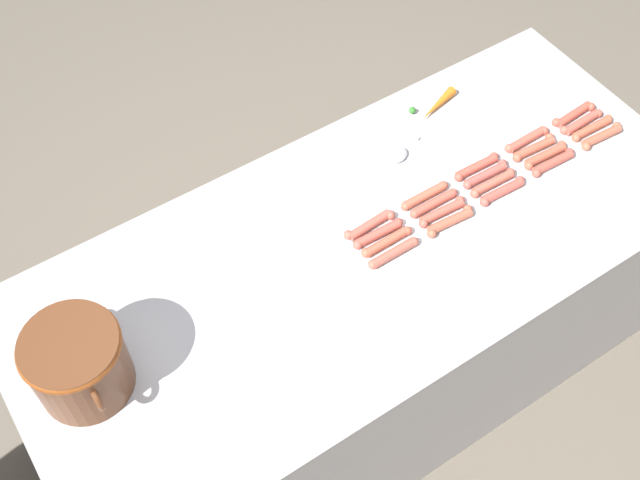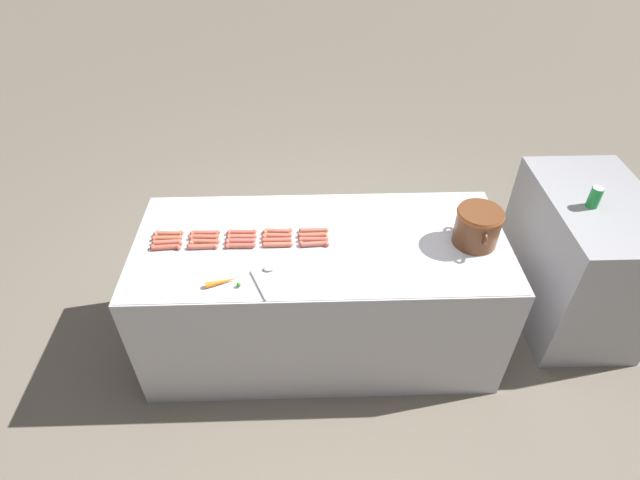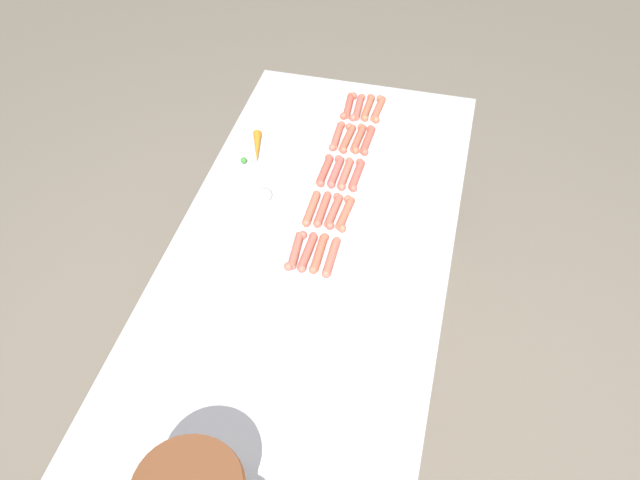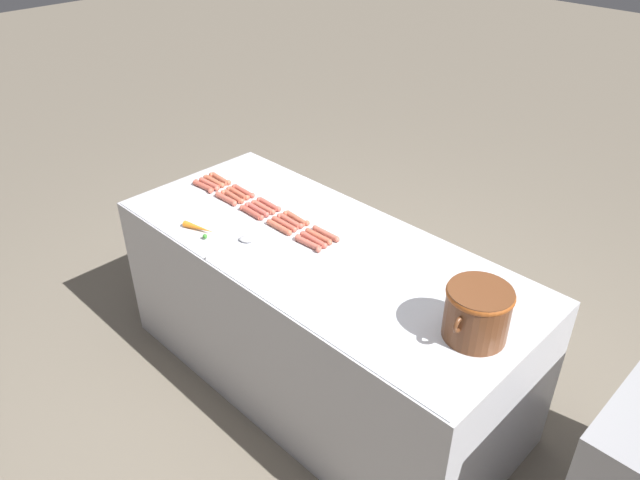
# 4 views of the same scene
# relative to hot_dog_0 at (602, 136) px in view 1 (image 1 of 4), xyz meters

# --- Properties ---
(ground_plane) EXTENTS (20.00, 20.00, 0.00)m
(ground_plane) POSITION_rel_hot_dog_0_xyz_m (0.08, 0.84, -0.85)
(ground_plane) COLOR #756B5B
(griddle_counter) EXTENTS (0.89, 2.05, 0.84)m
(griddle_counter) POSITION_rel_hot_dog_0_xyz_m (0.08, 0.84, -0.43)
(griddle_counter) COLOR #BCBCC1
(griddle_counter) RESTS_ON ground_plane
(hot_dog_0) EXTENTS (0.04, 0.17, 0.03)m
(hot_dog_0) POSITION_rel_hot_dog_0_xyz_m (0.00, 0.00, 0.00)
(hot_dog_0) COLOR #C8674B
(hot_dog_0) RESTS_ON griddle_counter
(hot_dog_1) EXTENTS (0.03, 0.17, 0.03)m
(hot_dog_1) POSITION_rel_hot_dog_0_xyz_m (0.00, 0.20, 0.00)
(hot_dog_1) COLOR #C25949
(hot_dog_1) RESTS_ON griddle_counter
(hot_dog_2) EXTENTS (0.03, 0.17, 0.03)m
(hot_dog_2) POSITION_rel_hot_dog_0_xyz_m (0.00, 0.40, 0.00)
(hot_dog_2) COLOR #CD5B4C
(hot_dog_2) RESTS_ON griddle_counter
(hot_dog_3) EXTENTS (0.04, 0.17, 0.03)m
(hot_dog_3) POSITION_rel_hot_dog_0_xyz_m (-0.00, 0.60, 0.00)
(hot_dog_3) COLOR #C4644A
(hot_dog_3) RESTS_ON griddle_counter
(hot_dog_4) EXTENTS (0.03, 0.17, 0.03)m
(hot_dog_4) POSITION_rel_hot_dog_0_xyz_m (-0.00, 0.80, 0.00)
(hot_dog_4) COLOR #C26350
(hot_dog_4) RESTS_ON griddle_counter
(hot_dog_5) EXTENTS (0.03, 0.17, 0.03)m
(hot_dog_5) POSITION_rel_hot_dog_0_xyz_m (0.04, 0.00, 0.00)
(hot_dog_5) COLOR #CA6749
(hot_dog_5) RESTS_ON griddle_counter
(hot_dog_6) EXTENTS (0.04, 0.17, 0.03)m
(hot_dog_6) POSITION_rel_hot_dog_0_xyz_m (0.04, 0.20, 0.00)
(hot_dog_6) COLOR #C86148
(hot_dog_6) RESTS_ON griddle_counter
(hot_dog_7) EXTENTS (0.03, 0.17, 0.03)m
(hot_dog_7) POSITION_rel_hot_dog_0_xyz_m (0.04, 0.41, 0.00)
(hot_dog_7) COLOR #C56551
(hot_dog_7) RESTS_ON griddle_counter
(hot_dog_8) EXTENTS (0.04, 0.17, 0.03)m
(hot_dog_8) POSITION_rel_hot_dog_0_xyz_m (0.04, 0.60, 0.00)
(hot_dog_8) COLOR #C4604E
(hot_dog_8) RESTS_ON griddle_counter
(hot_dog_9) EXTENTS (0.03, 0.17, 0.03)m
(hot_dog_9) POSITION_rel_hot_dog_0_xyz_m (0.04, 0.80, 0.00)
(hot_dog_9) COLOR #C96248
(hot_dog_9) RESTS_ON griddle_counter
(hot_dog_10) EXTENTS (0.03, 0.17, 0.03)m
(hot_dog_10) POSITION_rel_hot_dog_0_xyz_m (0.08, 0.01, 0.00)
(hot_dog_10) COLOR #CD6251
(hot_dog_10) RESTS_ON griddle_counter
(hot_dog_11) EXTENTS (0.04, 0.17, 0.03)m
(hot_dog_11) POSITION_rel_hot_dog_0_xyz_m (0.08, 0.21, 0.00)
(hot_dog_11) COLOR #C16249
(hot_dog_11) RESTS_ON griddle_counter
(hot_dog_12) EXTENTS (0.03, 0.17, 0.03)m
(hot_dog_12) POSITION_rel_hot_dog_0_xyz_m (0.08, 0.40, 0.00)
(hot_dog_12) COLOR #C55D51
(hot_dog_12) RESTS_ON griddle_counter
(hot_dog_13) EXTENTS (0.03, 0.17, 0.03)m
(hot_dog_13) POSITION_rel_hot_dog_0_xyz_m (0.08, 0.60, 0.00)
(hot_dog_13) COLOR #CB5E4B
(hot_dog_13) RESTS_ON griddle_counter
(hot_dog_14) EXTENTS (0.03, 0.17, 0.03)m
(hot_dog_14) POSITION_rel_hot_dog_0_xyz_m (0.08, 0.80, 0.00)
(hot_dog_14) COLOR #CA5C4D
(hot_dog_14) RESTS_ON griddle_counter
(hot_dog_15) EXTENTS (0.04, 0.17, 0.03)m
(hot_dog_15) POSITION_rel_hot_dog_0_xyz_m (0.12, 0.01, 0.00)
(hot_dog_15) COLOR #CA5A47
(hot_dog_15) RESTS_ON griddle_counter
(hot_dog_16) EXTENTS (0.03, 0.17, 0.03)m
(hot_dog_16) POSITION_rel_hot_dog_0_xyz_m (0.12, 0.20, 0.00)
(hot_dog_16) COLOR #CD624E
(hot_dog_16) RESTS_ON griddle_counter
(hot_dog_17) EXTENTS (0.03, 0.17, 0.03)m
(hot_dog_17) POSITION_rel_hot_dog_0_xyz_m (0.12, 0.41, 0.00)
(hot_dog_17) COLOR #C85948
(hot_dog_17) RESTS_ON griddle_counter
(hot_dog_18) EXTENTS (0.03, 0.17, 0.03)m
(hot_dog_18) POSITION_rel_hot_dog_0_xyz_m (0.11, 0.61, 0.00)
(hot_dog_18) COLOR #CC674C
(hot_dog_18) RESTS_ON griddle_counter
(hot_dog_19) EXTENTS (0.04, 0.17, 0.03)m
(hot_dog_19) POSITION_rel_hot_dog_0_xyz_m (0.11, 0.80, 0.00)
(hot_dog_19) COLOR #C46150
(hot_dog_19) RESTS_ON griddle_counter
(bean_pot) EXTENTS (0.31, 0.25, 0.21)m
(bean_pot) POSITION_rel_hot_dog_0_xyz_m (0.11, 1.67, 0.10)
(bean_pot) COLOR brown
(bean_pot) RESTS_ON griddle_counter
(serving_spoon) EXTENTS (0.26, 0.14, 0.02)m
(serving_spoon) POSITION_rel_hot_dog_0_xyz_m (0.33, 0.55, -0.01)
(serving_spoon) COLOR #B7B7BC
(serving_spoon) RESTS_ON griddle_counter
(carrot) EXTENTS (0.08, 0.18, 0.03)m
(carrot) POSITION_rel_hot_dog_0_xyz_m (0.39, 0.35, 0.00)
(carrot) COLOR orange
(carrot) RESTS_ON griddle_counter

